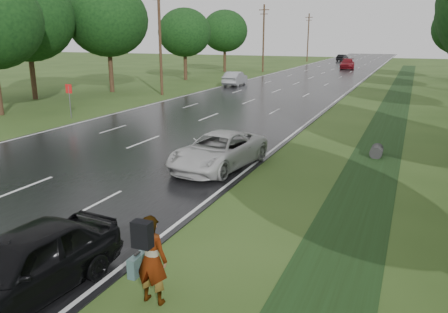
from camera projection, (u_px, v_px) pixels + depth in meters
ground at (21, 190)px, 15.94m from camera, size 220.00×220.00×0.00m
road at (306, 80)px, 55.71m from camera, size 14.00×180.00×0.04m
edge_stripe_east at (361, 82)px, 53.11m from camera, size 0.12×180.00×0.01m
edge_stripe_west at (256, 78)px, 58.29m from camera, size 0.12×180.00×0.01m
center_line at (306, 79)px, 55.70m from camera, size 0.12×180.00×0.01m
drainage_ditch at (388, 123)px, 28.05m from camera, size 2.20×120.00×0.56m
road_sign at (69, 94)px, 29.37m from camera, size 0.50×0.06×2.30m
utility_pole_mid at (160, 38)px, 40.18m from camera, size 1.60×0.26×10.00m
utility_pole_far at (263, 37)px, 66.70m from camera, size 1.60×0.26×10.00m
utility_pole_distant at (308, 37)px, 93.21m from camera, size 1.60×0.26×10.00m
tree_west_c at (107, 20)px, 41.95m from camera, size 7.80×7.80×10.43m
tree_west_d at (185, 33)px, 54.31m from camera, size 6.60×6.60×8.80m
tree_west_e at (26, 19)px, 36.93m from camera, size 8.00×8.00×10.44m
tree_west_f at (225, 31)px, 66.83m from camera, size 7.00×7.00×9.29m
pedestrian at (150, 258)px, 8.98m from camera, size 0.88×0.78×1.96m
white_pickup at (218, 151)px, 18.38m from camera, size 3.07×5.50×1.45m
dark_sedan at (23, 265)px, 9.09m from camera, size 2.17×4.68×1.55m
silver_sedan at (235, 78)px, 49.01m from camera, size 2.00×4.79×1.54m
far_car_red at (347, 64)px, 73.69m from camera, size 2.97×5.94×1.66m
far_car_dark at (342, 58)px, 96.01m from camera, size 2.10×4.54×1.44m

